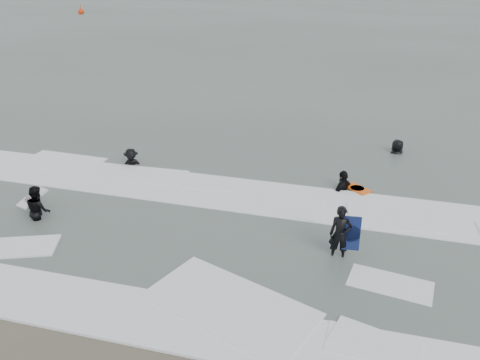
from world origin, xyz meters
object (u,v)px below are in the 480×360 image
(buoy, at_px, (81,12))
(surfer_right_far, at_px, (396,154))
(surfer_breaker, at_px, (132,166))
(surfer_wading, at_px, (40,218))
(surfer_centre, at_px, (338,259))
(surfer_right_near, at_px, (343,190))

(buoy, bearing_deg, surfer_right_far, -46.98)
(surfer_breaker, bearing_deg, surfer_wading, -114.46)
(surfer_right_far, xyz_separation_m, buoy, (-50.99, 54.64, 0.42))
(surfer_centre, bearing_deg, surfer_right_far, 75.49)
(surfer_right_near, xyz_separation_m, surfer_right_far, (1.95, 4.27, 0.00))
(surfer_centre, bearing_deg, surfer_wading, 178.42)
(surfer_centre, distance_m, surfer_right_far, 8.94)
(surfer_right_far, bearing_deg, surfer_breaker, -12.65)
(surfer_right_far, bearing_deg, surfer_wading, 3.93)
(surfer_wading, relative_size, surfer_breaker, 1.07)
(surfer_wading, bearing_deg, surfer_right_far, -107.00)
(surfer_wading, height_order, surfer_breaker, surfer_wading)
(surfer_wading, height_order, surfer_right_far, surfer_right_far)
(surfer_wading, relative_size, surfer_right_near, 0.89)
(surfer_wading, height_order, surfer_right_near, surfer_right_near)
(surfer_wading, xyz_separation_m, buoy, (-39.88, 63.70, 0.42))
(surfer_wading, bearing_deg, buoy, -24.16)
(surfer_centre, height_order, surfer_right_near, surfer_right_near)
(buoy, bearing_deg, surfer_wading, -57.95)
(surfer_right_near, relative_size, buoy, 1.15)
(surfer_wading, bearing_deg, surfer_breaker, -65.23)
(surfer_right_near, xyz_separation_m, buoy, (-49.04, 58.91, 0.42))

